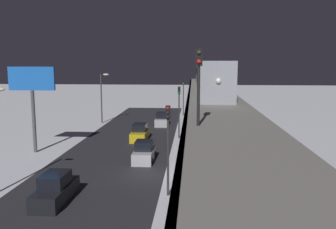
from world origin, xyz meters
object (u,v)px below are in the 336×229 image
at_px(rail_signal, 199,73).
at_px(sedan_black, 55,190).
at_px(traffic_light_near, 168,137).
at_px(sedan_silver, 144,153).
at_px(sedan_yellow, 140,133).
at_px(subway_train, 208,74).
at_px(commercial_billboard, 32,87).
at_px(traffic_light_far, 183,92).
at_px(sedan_silver_2, 162,120).
at_px(traffic_light_mid, 179,105).

xyz_separation_m(rail_signal, sedan_black, (9.48, -3.95, -7.97)).
xyz_separation_m(sedan_black, traffic_light_near, (-7.50, -1.62, 3.40)).
distance_m(sedan_silver, sedan_yellow, 9.46).
bearing_deg(sedan_yellow, subway_train, 26.61).
height_order(sedan_black, commercial_billboard, commercial_billboard).
bearing_deg(sedan_silver, commercial_billboard, 168.08).
bearing_deg(sedan_silver, traffic_light_far, 84.45).
relative_size(rail_signal, sedan_silver_2, 1.00).
relative_size(sedan_black, traffic_light_far, 0.74).
relative_size(traffic_light_mid, commercial_billboard, 0.72).
bearing_deg(sedan_silver, sedan_silver_2, 90.00).
bearing_deg(traffic_light_near, rail_signal, 109.56).
xyz_separation_m(sedan_silver, traffic_light_near, (-2.90, 8.64, 3.41)).
xyz_separation_m(traffic_light_near, traffic_light_far, (0.00, -38.50, 0.00)).
relative_size(traffic_light_near, traffic_light_mid, 1.00).
bearing_deg(traffic_light_near, sedan_silver_2, -84.07).
height_order(traffic_light_mid, commercial_billboard, commercial_billboard).
bearing_deg(traffic_light_far, sedan_black, 79.41).
distance_m(subway_train, rail_signal, 27.73).
bearing_deg(subway_train, sedan_silver, 64.07).
height_order(traffic_light_far, commercial_billboard, commercial_billboard).
bearing_deg(traffic_light_mid, traffic_light_near, 90.00).
height_order(traffic_light_near, traffic_light_mid, same).
xyz_separation_m(traffic_light_near, commercial_billboard, (14.73, -11.14, 2.63)).
bearing_deg(traffic_light_far, sedan_silver, 84.45).
bearing_deg(sedan_silver_2, commercial_billboard, -125.15).
distance_m(sedan_black, commercial_billboard, 15.85).
bearing_deg(sedan_black, traffic_light_far, -100.59).
distance_m(sedan_silver_2, traffic_light_mid, 9.76).
distance_m(sedan_silver_2, commercial_billboard, 21.41).
bearing_deg(traffic_light_far, traffic_light_mid, 90.00).
height_order(sedan_silver_2, sedan_black, same).
xyz_separation_m(rail_signal, sedan_yellow, (6.68, -23.49, -7.97)).
height_order(subway_train, commercial_billboard, subway_train).
height_order(sedan_black, traffic_light_mid, traffic_light_mid).
relative_size(sedan_silver, commercial_billboard, 0.45).
bearing_deg(commercial_billboard, traffic_light_mid, -151.15).
xyz_separation_m(traffic_light_far, commercial_billboard, (14.73, 27.36, 2.63)).
xyz_separation_m(rail_signal, traffic_light_near, (1.98, -5.56, -4.58)).
bearing_deg(sedan_silver_2, traffic_light_mid, -71.53).
distance_m(rail_signal, sedan_silver_2, 34.77).
xyz_separation_m(rail_signal, traffic_light_mid, (1.98, -24.81, -4.58)).
distance_m(sedan_black, traffic_light_mid, 22.43).
distance_m(rail_signal, traffic_light_far, 44.34).
bearing_deg(sedan_black, rail_signal, 157.39).
bearing_deg(rail_signal, sedan_black, -22.61).
bearing_deg(traffic_light_mid, sedan_silver, 74.71).
relative_size(sedan_silver, traffic_light_far, 0.63).
relative_size(subway_train, traffic_light_far, 5.76).
distance_m(sedan_silver_2, sedan_black, 29.90).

